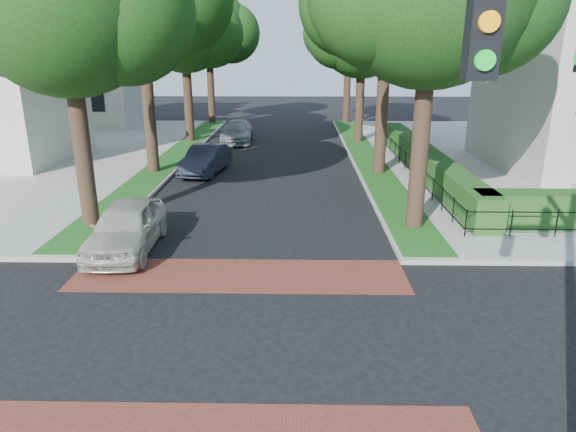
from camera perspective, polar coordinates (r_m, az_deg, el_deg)
The scene contains 15 objects.
ground at distance 11.24m, azimuth -7.19°, elevation -13.36°, with size 120.00×120.00×0.00m, color black.
crosswalk_far at distance 14.05m, azimuth -5.38°, elevation -6.57°, with size 9.00×2.20×0.01m, color maroon.
grass_strip_ne at distance 29.40m, azimuth 8.65°, elevation 6.65°, with size 1.60×29.80×0.02m, color #174A15.
grass_strip_nw at distance 29.97m, azimuth -12.43°, elevation 6.65°, with size 1.60×29.80×0.02m, color #174A15.
tree_right_far at distance 33.98m, azimuth 8.42°, elevation 19.60°, with size 7.25×6.23×9.74m.
tree_right_back at distance 42.94m, azimuth 6.91°, elevation 19.76°, with size 7.50×6.45×10.20m.
tree_left_near at distance 18.17m, azimuth -23.04°, elevation 21.21°, with size 7.50×6.45×10.20m.
tree_left_far at distance 34.45m, azimuth -11.24°, elevation 19.79°, with size 7.00×6.02×9.86m.
tree_left_back at distance 43.32m, azimuth -8.66°, elevation 19.87°, with size 7.75×6.66×10.44m.
hedge_main_road at distance 25.76m, azimuth 14.96°, elevation 6.00°, with size 1.00×18.00×1.20m, color #193F16.
fence_main_road at distance 25.61m, azimuth 13.19°, elevation 5.72°, with size 0.06×18.00×0.90m, color black, non-canonical shape.
house_left_far at distance 44.86m, azimuth -22.11°, elevation 15.70°, with size 10.00×9.00×10.14m.
parked_car_front at distance 16.19m, azimuth -17.52°, elevation -1.15°, with size 1.77×4.40×1.50m, color #B4B3A2.
parked_car_middle at distance 25.66m, azimuth -9.12°, elevation 6.20°, with size 1.47×4.21×1.39m, color #212432.
parked_car_rear at distance 34.42m, azimuth -5.64°, elevation 9.30°, with size 1.94×4.78×1.39m, color gray.
Camera 1 is at (1.55, -9.50, 5.81)m, focal length 32.00 mm.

